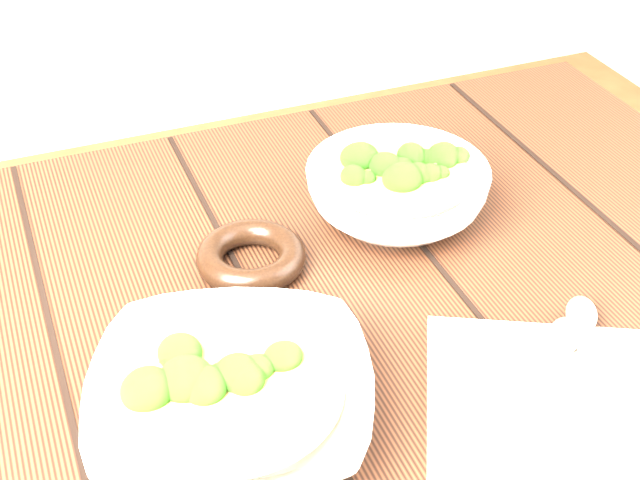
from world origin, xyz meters
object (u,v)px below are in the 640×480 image
Objects in this scene: soup_bowl_back at (397,190)px; napkin at (561,402)px; soup_bowl_front at (231,400)px; trivet at (251,256)px; table at (290,404)px.

napkin is at bearing -88.66° from soup_bowl_back.
soup_bowl_back is at bearing 118.70° from napkin.
soup_bowl_front is 0.29m from napkin.
soup_bowl_back reaches higher than soup_bowl_front.
trivet reaches higher than napkin.
soup_bowl_front reaches higher than napkin.
soup_bowl_front is 0.22m from trivet.
napkin is at bearing -56.77° from trivet.
napkin is (0.19, -0.29, -0.01)m from trivet.
table is 10.29× the size of trivet.
soup_bowl_back reaches higher than trivet.
soup_bowl_front is 0.36m from soup_bowl_back.
soup_bowl_front is at bearing -128.88° from table.
table is 0.27m from soup_bowl_back.
soup_bowl_front is 2.64× the size of trivet.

